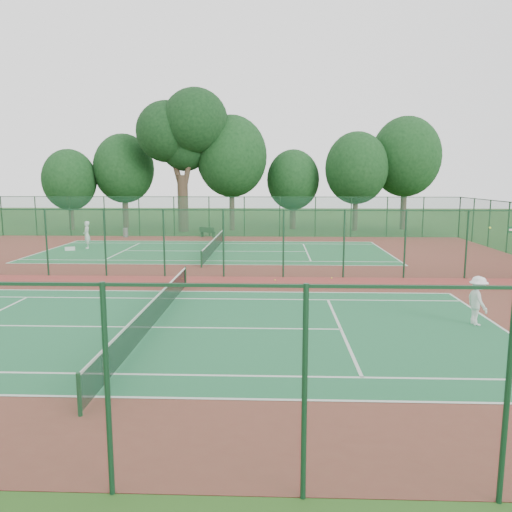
# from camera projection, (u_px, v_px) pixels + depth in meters

# --- Properties ---
(ground) EXTENTS (120.00, 120.00, 0.00)m
(ground) POSITION_uv_depth(u_px,v_px,m) (194.00, 277.00, 25.89)
(ground) COLOR #234816
(ground) RESTS_ON ground
(red_pad) EXTENTS (40.00, 36.00, 0.01)m
(red_pad) POSITION_uv_depth(u_px,v_px,m) (194.00, 276.00, 25.89)
(red_pad) COLOR maroon
(red_pad) RESTS_ON ground
(court_near) EXTENTS (23.77, 10.97, 0.01)m
(court_near) POSITION_uv_depth(u_px,v_px,m) (152.00, 327.00, 17.01)
(court_near) COLOR #20683E
(court_near) RESTS_ON red_pad
(court_far) EXTENTS (23.77, 10.97, 0.01)m
(court_far) POSITION_uv_depth(u_px,v_px,m) (215.00, 251.00, 34.78)
(court_far) COLOR #21683A
(court_far) RESTS_ON red_pad
(fence_north) EXTENTS (40.00, 0.09, 3.50)m
(fence_north) POSITION_uv_depth(u_px,v_px,m) (227.00, 216.00, 43.40)
(fence_north) COLOR #194D33
(fence_north) RESTS_ON ground
(fence_south) EXTENTS (40.00, 0.09, 3.50)m
(fence_south) POSITION_uv_depth(u_px,v_px,m) (11.00, 389.00, 7.85)
(fence_south) COLOR #184A2D
(fence_south) RESTS_ON ground
(fence_divider) EXTENTS (40.00, 0.09, 3.50)m
(fence_divider) POSITION_uv_depth(u_px,v_px,m) (194.00, 243.00, 25.62)
(fence_divider) COLOR #1A4E2C
(fence_divider) RESTS_ON ground
(tennis_net_near) EXTENTS (0.10, 12.90, 0.97)m
(tennis_net_near) POSITION_uv_depth(u_px,v_px,m) (152.00, 312.00, 16.92)
(tennis_net_near) COLOR #13351A
(tennis_net_near) RESTS_ON ground
(tennis_net_far) EXTENTS (0.10, 12.90, 0.97)m
(tennis_net_far) POSITION_uv_depth(u_px,v_px,m) (215.00, 244.00, 34.70)
(tennis_net_far) COLOR #14371C
(tennis_net_far) RESTS_ON ground
(player_near) EXTENTS (0.75, 1.16, 1.71)m
(player_near) POSITION_uv_depth(u_px,v_px,m) (478.00, 301.00, 17.18)
(player_near) COLOR silver
(player_near) RESTS_ON court_near
(player_far) EXTENTS (0.73, 0.85, 1.97)m
(player_far) POSITION_uv_depth(u_px,v_px,m) (87.00, 235.00, 35.99)
(player_far) COLOR silver
(player_far) RESTS_ON court_far
(trash_bin) EXTENTS (0.47, 0.47, 0.78)m
(trash_bin) POSITION_uv_depth(u_px,v_px,m) (126.00, 233.00, 43.13)
(trash_bin) COLOR slate
(trash_bin) RESTS_ON red_pad
(bench) EXTENTS (1.49, 0.92, 0.89)m
(bench) POSITION_uv_depth(u_px,v_px,m) (207.00, 232.00, 42.89)
(bench) COLOR black
(bench) RESTS_ON red_pad
(kit_bag) EXTENTS (0.73, 0.51, 0.26)m
(kit_bag) POSITION_uv_depth(u_px,v_px,m) (70.00, 249.00, 35.10)
(kit_bag) COLOR white
(kit_bag) RESTS_ON red_pad
(stray_ball_a) EXTENTS (0.07, 0.07, 0.07)m
(stray_ball_a) POSITION_uv_depth(u_px,v_px,m) (275.00, 280.00, 24.80)
(stray_ball_a) COLOR #D2DF34
(stray_ball_a) RESTS_ON red_pad
(stray_ball_b) EXTENTS (0.07, 0.07, 0.07)m
(stray_ball_b) POSITION_uv_depth(u_px,v_px,m) (332.00, 278.00, 25.30)
(stray_ball_b) COLOR yellow
(stray_ball_b) RESTS_ON red_pad
(stray_ball_c) EXTENTS (0.07, 0.07, 0.07)m
(stray_ball_c) POSITION_uv_depth(u_px,v_px,m) (182.00, 279.00, 25.13)
(stray_ball_c) COLOR #D7E535
(stray_ball_c) RESTS_ON red_pad
(big_tree) EXTENTS (8.66, 6.34, 13.31)m
(big_tree) POSITION_uv_depth(u_px,v_px,m) (183.00, 131.00, 46.57)
(big_tree) COLOR #3A2C20
(big_tree) RESTS_ON ground
(evergreen_row) EXTENTS (39.00, 5.00, 12.00)m
(evergreen_row) POSITION_uv_depth(u_px,v_px,m) (238.00, 229.00, 49.82)
(evergreen_row) COLOR black
(evergreen_row) RESTS_ON ground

